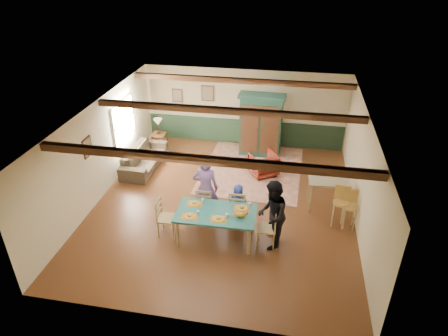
% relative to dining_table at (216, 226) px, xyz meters
% --- Properties ---
extents(floor, '(8.00, 8.00, 0.00)m').
position_rel_dining_table_xyz_m(floor, '(-0.09, 1.50, -0.39)').
color(floor, '#4B2815').
rests_on(floor, ground).
extents(wall_back, '(7.00, 0.02, 2.70)m').
position_rel_dining_table_xyz_m(wall_back, '(-0.09, 5.50, 0.96)').
color(wall_back, beige).
rests_on(wall_back, floor).
extents(wall_left, '(0.02, 8.00, 2.70)m').
position_rel_dining_table_xyz_m(wall_left, '(-3.59, 1.50, 0.96)').
color(wall_left, beige).
rests_on(wall_left, floor).
extents(wall_right, '(0.02, 8.00, 2.70)m').
position_rel_dining_table_xyz_m(wall_right, '(3.41, 1.50, 0.96)').
color(wall_right, beige).
rests_on(wall_right, floor).
extents(ceiling, '(7.00, 8.00, 0.02)m').
position_rel_dining_table_xyz_m(ceiling, '(-0.09, 1.50, 2.31)').
color(ceiling, white).
rests_on(ceiling, wall_back).
extents(wainscot_back, '(6.95, 0.03, 0.90)m').
position_rel_dining_table_xyz_m(wainscot_back, '(-0.09, 5.48, 0.06)').
color(wainscot_back, '#1B3120').
rests_on(wainscot_back, floor).
extents(ceiling_beam_front, '(6.95, 0.16, 0.16)m').
position_rel_dining_table_xyz_m(ceiling_beam_front, '(-0.09, -0.80, 2.22)').
color(ceiling_beam_front, '#331C0E').
rests_on(ceiling_beam_front, ceiling).
extents(ceiling_beam_mid, '(6.95, 0.16, 0.16)m').
position_rel_dining_table_xyz_m(ceiling_beam_mid, '(-0.09, 1.90, 2.22)').
color(ceiling_beam_mid, '#331C0E').
rests_on(ceiling_beam_mid, ceiling).
extents(ceiling_beam_back, '(6.95, 0.16, 0.16)m').
position_rel_dining_table_xyz_m(ceiling_beam_back, '(-0.09, 4.50, 2.22)').
color(ceiling_beam_back, '#331C0E').
rests_on(ceiling_beam_back, ceiling).
extents(window_left, '(0.06, 1.60, 1.30)m').
position_rel_dining_table_xyz_m(window_left, '(-3.56, 3.20, 1.16)').
color(window_left, white).
rests_on(window_left, wall_left).
extents(picture_left_wall, '(0.04, 0.42, 0.52)m').
position_rel_dining_table_xyz_m(picture_left_wall, '(-3.56, 0.90, 1.36)').
color(picture_left_wall, gray).
rests_on(picture_left_wall, wall_left).
extents(picture_back_a, '(0.45, 0.04, 0.55)m').
position_rel_dining_table_xyz_m(picture_back_a, '(-1.39, 5.47, 1.41)').
color(picture_back_a, gray).
rests_on(picture_back_a, wall_back).
extents(picture_back_b, '(0.38, 0.04, 0.48)m').
position_rel_dining_table_xyz_m(picture_back_b, '(-2.49, 5.47, 1.26)').
color(picture_back_b, gray).
rests_on(picture_back_b, wall_back).
extents(dining_table, '(1.91, 1.09, 0.79)m').
position_rel_dining_table_xyz_m(dining_table, '(0.00, 0.00, 0.00)').
color(dining_table, '#1E6159').
rests_on(dining_table, floor).
extents(dining_chair_far_left, '(0.45, 0.47, 1.00)m').
position_rel_dining_table_xyz_m(dining_chair_far_left, '(-0.43, 0.75, 0.11)').
color(dining_chair_far_left, '#A38951').
rests_on(dining_chair_far_left, floor).
extents(dining_chair_far_right, '(0.45, 0.47, 1.00)m').
position_rel_dining_table_xyz_m(dining_chair_far_right, '(0.41, 0.76, 0.11)').
color(dining_chair_far_right, '#A38951').
rests_on(dining_chair_far_right, floor).
extents(dining_chair_end_left, '(0.47, 0.45, 1.00)m').
position_rel_dining_table_xyz_m(dining_chair_end_left, '(-1.21, -0.02, 0.11)').
color(dining_chair_end_left, '#A38951').
rests_on(dining_chair_end_left, floor).
extents(dining_chair_end_right, '(0.47, 0.45, 1.00)m').
position_rel_dining_table_xyz_m(dining_chair_end_right, '(1.21, 0.02, 0.11)').
color(dining_chair_end_right, '#A38951').
rests_on(dining_chair_end_right, floor).
extents(person_man, '(0.67, 0.45, 1.81)m').
position_rel_dining_table_xyz_m(person_man, '(-0.44, 0.83, 0.51)').
color(person_man, '#7D5A9B').
rests_on(person_man, floor).
extents(person_woman, '(0.67, 0.85, 1.73)m').
position_rel_dining_table_xyz_m(person_woman, '(1.31, 0.02, 0.47)').
color(person_woman, black).
rests_on(person_woman, floor).
extents(person_child, '(0.52, 0.35, 1.06)m').
position_rel_dining_table_xyz_m(person_child, '(0.40, 0.85, 0.13)').
color(person_child, '#253895').
rests_on(person_child, floor).
extents(cat, '(0.38, 0.15, 0.19)m').
position_rel_dining_table_xyz_m(cat, '(0.58, -0.09, 0.49)').
color(cat, orange).
rests_on(cat, dining_table).
extents(place_setting_near_left, '(0.43, 0.32, 0.11)m').
position_rel_dining_table_xyz_m(place_setting_near_left, '(-0.57, -0.27, 0.45)').
color(place_setting_near_left, gold).
rests_on(place_setting_near_left, dining_table).
extents(place_setting_near_center, '(0.43, 0.32, 0.11)m').
position_rel_dining_table_xyz_m(place_setting_near_center, '(0.11, -0.26, 0.45)').
color(place_setting_near_center, gold).
rests_on(place_setting_near_center, dining_table).
extents(place_setting_far_left, '(0.43, 0.32, 0.11)m').
position_rel_dining_table_xyz_m(place_setting_far_left, '(-0.58, 0.25, 0.45)').
color(place_setting_far_left, gold).
rests_on(place_setting_far_left, dining_table).
extents(place_setting_far_right, '(0.43, 0.32, 0.11)m').
position_rel_dining_table_xyz_m(place_setting_far_right, '(0.57, 0.27, 0.45)').
color(place_setting_far_right, gold).
rests_on(place_setting_far_right, dining_table).
extents(area_rug, '(3.18, 3.73, 0.01)m').
position_rel_dining_table_xyz_m(area_rug, '(0.46, 3.58, -0.39)').
color(area_rug, beige).
rests_on(area_rug, floor).
extents(armoire, '(1.53, 0.66, 2.13)m').
position_rel_dining_table_xyz_m(armoire, '(0.57, 4.73, 0.67)').
color(armoire, '#122E24').
rests_on(armoire, floor).
extents(armchair, '(1.07, 1.08, 0.72)m').
position_rel_dining_table_xyz_m(armchair, '(0.82, 3.36, -0.04)').
color(armchair, '#4D120F').
rests_on(armchair, floor).
extents(sofa, '(0.90, 2.25, 0.65)m').
position_rel_dining_table_xyz_m(sofa, '(-3.00, 3.16, -0.07)').
color(sofa, '#3B3225').
rests_on(sofa, floor).
extents(end_table, '(0.50, 0.50, 0.59)m').
position_rel_dining_table_xyz_m(end_table, '(-2.92, 4.48, -0.10)').
color(end_table, '#331C0E').
rests_on(end_table, floor).
extents(table_lamp, '(0.33, 0.33, 0.54)m').
position_rel_dining_table_xyz_m(table_lamp, '(-2.92, 4.48, 0.47)').
color(table_lamp, tan).
rests_on(table_lamp, end_table).
extents(counter_table, '(1.11, 0.70, 0.89)m').
position_rel_dining_table_xyz_m(counter_table, '(2.69, 1.82, 0.05)').
color(counter_table, '#C0B895').
rests_on(counter_table, floor).
extents(bar_stool_left, '(0.43, 0.46, 1.09)m').
position_rel_dining_table_xyz_m(bar_stool_left, '(2.96, 1.12, 0.15)').
color(bar_stool_left, tan).
rests_on(bar_stool_left, floor).
extents(bar_stool_right, '(0.38, 0.41, 1.04)m').
position_rel_dining_table_xyz_m(bar_stool_right, '(3.18, 1.04, 0.13)').
color(bar_stool_right, tan).
rests_on(bar_stool_right, floor).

